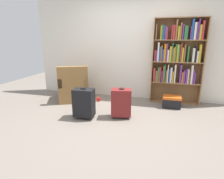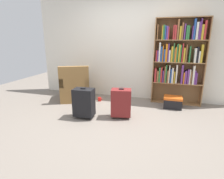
% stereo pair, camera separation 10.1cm
% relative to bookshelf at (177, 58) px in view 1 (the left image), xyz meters
% --- Properties ---
extents(ground_plane, '(9.08, 9.08, 0.00)m').
position_rel_bookshelf_xyz_m(ground_plane, '(-1.09, -1.52, -1.09)').
color(ground_plane, slate).
extents(back_wall, '(5.19, 0.10, 2.60)m').
position_rel_bookshelf_xyz_m(back_wall, '(-1.09, 0.19, 0.21)').
color(back_wall, silver).
rests_on(back_wall, ground).
extents(bookshelf, '(1.14, 0.26, 1.97)m').
position_rel_bookshelf_xyz_m(bookshelf, '(0.00, 0.00, 0.00)').
color(bookshelf, olive).
rests_on(bookshelf, ground).
extents(armchair, '(0.94, 0.94, 0.90)m').
position_rel_bookshelf_xyz_m(armchair, '(-2.43, -0.50, -0.78)').
color(armchair, olive).
rests_on(armchair, ground).
extents(mug, '(0.12, 0.08, 0.10)m').
position_rel_bookshelf_xyz_m(mug, '(-1.80, -0.42, -1.05)').
color(mug, red).
rests_on(mug, ground).
extents(storage_box, '(0.40, 0.30, 0.26)m').
position_rel_bookshelf_xyz_m(storage_box, '(-0.05, -0.37, -0.95)').
color(storage_box, black).
rests_on(storage_box, ground).
extents(suitcase_dark_red, '(0.42, 0.32, 0.60)m').
position_rel_bookshelf_xyz_m(suitcase_dark_red, '(-1.04, -1.23, -0.78)').
color(suitcase_dark_red, maroon).
rests_on(suitcase_dark_red, ground).
extents(suitcase_black, '(0.40, 0.28, 0.61)m').
position_rel_bookshelf_xyz_m(suitcase_black, '(-1.74, -1.44, -0.77)').
color(suitcase_black, black).
rests_on(suitcase_black, ground).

